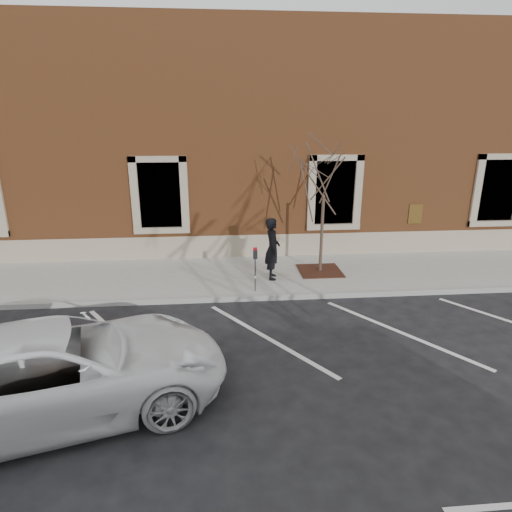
{
  "coord_description": "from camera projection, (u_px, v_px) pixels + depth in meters",
  "views": [
    {
      "loc": [
        -1.0,
        -11.04,
        4.86
      ],
      "look_at": [
        0.0,
        0.6,
        1.1
      ],
      "focal_mm": 30.0,
      "sensor_mm": 36.0,
      "label": 1
    }
  ],
  "objects": [
    {
      "name": "building_civic",
      "position": [
        242.0,
        140.0,
        18.16
      ],
      "size": [
        40.0,
        8.62,
        8.0
      ],
      "color": "brown",
      "rests_on": "ground"
    },
    {
      "name": "tree_grate",
      "position": [
        320.0,
        271.0,
        13.84
      ],
      "size": [
        1.34,
        1.34,
        0.03
      ],
      "primitive_type": "cube",
      "color": "#482117",
      "rests_on": "sidewalk_near"
    },
    {
      "name": "white_truck",
      "position": [
        60.0,
        370.0,
        7.26
      ],
      "size": [
        6.19,
        4.09,
        1.58
      ],
      "primitive_type": "imported",
      "rotation": [
        0.0,
        0.0,
        1.85
      ],
      "color": "white",
      "rests_on": "ground"
    },
    {
      "name": "parking_meter",
      "position": [
        255.0,
        261.0,
        11.97
      ],
      "size": [
        0.12,
        0.09,
        1.3
      ],
      "rotation": [
        0.0,
        0.0,
        0.38
      ],
      "color": "#595B60",
      "rests_on": "sidewalk_near"
    },
    {
      "name": "man",
      "position": [
        272.0,
        249.0,
        12.97
      ],
      "size": [
        0.51,
        0.73,
        1.9
      ],
      "primitive_type": "imported",
      "rotation": [
        0.0,
        0.0,
        1.5
      ],
      "color": "black",
      "rests_on": "sidewalk_near"
    },
    {
      "name": "sapling",
      "position": [
        325.0,
        173.0,
        12.87
      ],
      "size": [
        2.71,
        2.71,
        4.52
      ],
      "color": "#4B3A2D",
      "rests_on": "sidewalk_near"
    },
    {
      "name": "sidewalk_near",
      "position": [
        253.0,
        275.0,
        13.68
      ],
      "size": [
        40.0,
        3.5,
        0.15
      ],
      "primitive_type": "cube",
      "color": "beige",
      "rests_on": "ground"
    },
    {
      "name": "ground",
      "position": [
        258.0,
        300.0,
        12.04
      ],
      "size": [
        120.0,
        120.0,
        0.0
      ],
      "primitive_type": "plane",
      "color": "#28282B",
      "rests_on": "ground"
    },
    {
      "name": "curb_near",
      "position": [
        258.0,
        298.0,
        11.97
      ],
      "size": [
        40.0,
        0.12,
        0.15
      ],
      "primitive_type": "cube",
      "color": "#9E9E99",
      "rests_on": "ground"
    },
    {
      "name": "parking_stripes",
      "position": [
        266.0,
        337.0,
        9.96
      ],
      "size": [
        28.0,
        4.4,
        0.01
      ],
      "primitive_type": null,
      "color": "silver",
      "rests_on": "ground"
    }
  ]
}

